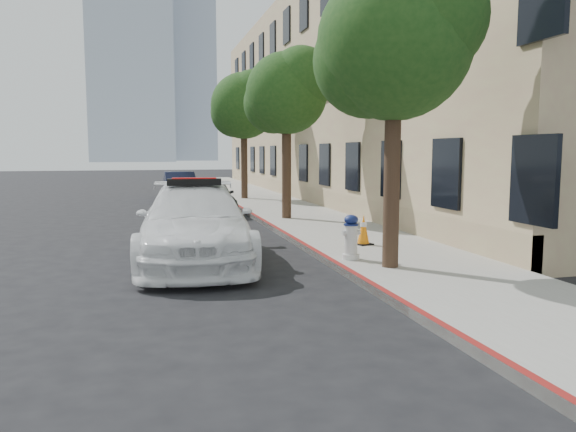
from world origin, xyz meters
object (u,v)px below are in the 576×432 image
(police_car, at_px, (195,224))
(parked_car_mid, at_px, (211,197))
(fire_hydrant, at_px, (351,238))
(parked_car_far, at_px, (180,186))
(traffic_cone, at_px, (363,230))

(police_car, xyz_separation_m, parked_car_mid, (1.32, 8.85, -0.15))
(parked_car_mid, bearing_deg, fire_hydrant, -81.98)
(parked_car_far, height_order, traffic_cone, parked_car_far)
(police_car, bearing_deg, parked_car_mid, 85.49)
(parked_car_mid, xyz_separation_m, traffic_cone, (2.58, -8.49, -0.16))
(police_car, distance_m, parked_car_far, 15.66)
(police_car, distance_m, fire_hydrant, 3.24)
(police_car, height_order, fire_hydrant, police_car)
(parked_car_mid, distance_m, fire_hydrant, 10.24)
(traffic_cone, bearing_deg, fire_hydrant, -119.52)
(parked_car_mid, bearing_deg, traffic_cone, -74.43)
(parked_car_far, height_order, fire_hydrant, parked_car_far)
(police_car, height_order, parked_car_mid, police_car)
(parked_car_mid, bearing_deg, parked_car_far, 94.60)
(parked_car_far, bearing_deg, fire_hydrant, -82.90)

